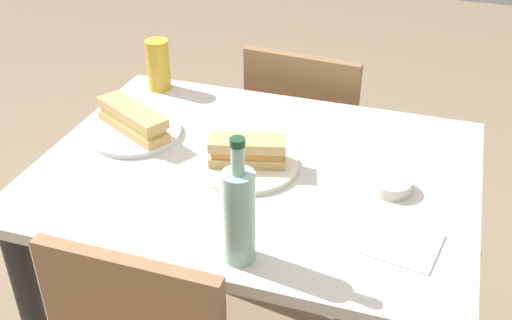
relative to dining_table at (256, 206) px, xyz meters
name	(u,v)px	position (x,y,z in m)	size (l,w,h in m)	color
dining_table	(256,206)	(0.00, 0.00, 0.00)	(1.08, 0.82, 0.75)	beige
chair_far	(307,142)	(-0.01, 0.60, -0.15)	(0.43, 0.43, 0.84)	#936B47
plate_near	(248,165)	(-0.02, -0.01, 0.13)	(0.25, 0.25, 0.01)	silver
baguette_sandwich_near	(247,151)	(-0.02, -0.01, 0.17)	(0.20, 0.11, 0.07)	tan
knife_near	(245,149)	(-0.04, 0.04, 0.14)	(0.18, 0.03, 0.01)	silver
plate_far	(134,133)	(-0.36, 0.05, 0.13)	(0.25, 0.25, 0.01)	white
baguette_sandwich_far	(133,119)	(-0.36, 0.05, 0.17)	(0.24, 0.18, 0.07)	tan
knife_far	(149,121)	(-0.34, 0.11, 0.14)	(0.16, 0.11, 0.01)	silver
water_bottle	(239,214)	(0.07, -0.33, 0.23)	(0.07, 0.07, 0.28)	#99C6B7
beer_glass	(158,65)	(-0.42, 0.34, 0.20)	(0.07, 0.07, 0.16)	gold
olive_bowl	(391,186)	(0.33, 0.00, 0.13)	(0.10, 0.10, 0.03)	silver
paper_napkin	(404,244)	(0.39, -0.19, 0.12)	(0.14, 0.14, 0.00)	white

